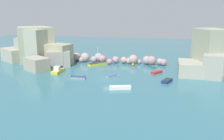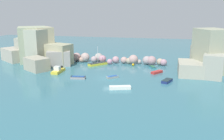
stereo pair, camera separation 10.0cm
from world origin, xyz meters
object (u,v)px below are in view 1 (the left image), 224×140
channel_buoy (133,65)px  moored_boat_7 (167,81)px  moored_boat_0 (112,77)px  moored_boat_2 (78,77)px  moored_boat_3 (58,70)px  moored_boat_4 (157,72)px  moored_boat_5 (153,67)px  moored_boat_1 (98,64)px  moored_boat_6 (120,88)px  moored_boat_8 (61,63)px

channel_buoy → moored_boat_7: size_ratio=0.20×
moored_boat_0 → moored_boat_2: 7.83m
channel_buoy → moored_boat_3: moored_boat_3 is taller
moored_boat_3 → channel_buoy: bearing=123.1°
moored_boat_0 → moored_boat_4: moored_boat_4 is taller
moored_boat_4 → moored_boat_5: 5.54m
moored_boat_4 → moored_boat_7: size_ratio=0.96×
moored_boat_2 → moored_boat_1: bearing=80.5°
moored_boat_1 → moored_boat_4: 17.61m
moored_boat_3 → moored_boat_4: bearing=100.9°
channel_buoy → moored_boat_4: channel_buoy is taller
moored_boat_1 → moored_boat_4: size_ratio=1.66×
moored_boat_6 → moored_boat_8: 27.22m
moored_boat_1 → moored_boat_0: bearing=-110.3°
moored_boat_2 → moored_boat_7: (19.79, 1.38, 0.00)m
moored_boat_1 → moored_boat_3: moored_boat_1 is taller
moored_boat_0 → moored_boat_6: bearing=73.2°
moored_boat_1 → moored_boat_2: moored_boat_1 is taller
moored_boat_2 → moored_boat_7: bearing=-2.5°
moored_boat_2 → moored_boat_3: bearing=140.8°
channel_buoy → moored_boat_7: 16.77m
moored_boat_2 → moored_boat_4: moored_boat_2 is taller
moored_boat_0 → moored_boat_6: moored_boat_6 is taller
moored_boat_5 → moored_boat_4: bearing=-10.7°
moored_boat_0 → moored_boat_3: size_ratio=0.57×
moored_boat_7 → moored_boat_8: size_ratio=0.83×
moored_boat_2 → moored_boat_8: size_ratio=0.84×
moored_boat_0 → moored_boat_1: moored_boat_1 is taller
moored_boat_4 → moored_boat_5: bearing=-128.4°
moored_boat_3 → moored_boat_4: size_ratio=1.48×
moored_boat_8 → moored_boat_7: bearing=111.2°
moored_boat_0 → moored_boat_8: 20.26m
moored_boat_7 → moored_boat_4: bearing=42.0°
moored_boat_1 → moored_boat_5: size_ratio=1.85×
moored_boat_6 → moored_boat_1: bearing=-79.7°
moored_boat_1 → moored_boat_6: (9.86, -19.79, -0.03)m
moored_boat_5 → moored_boat_8: (-25.77, -1.20, 0.07)m
moored_boat_8 → moored_boat_6: bearing=90.7°
moored_boat_1 → moored_boat_2: bearing=-142.0°
moored_boat_4 → moored_boat_8: bearing=-60.6°
moored_boat_0 → moored_boat_8: bearing=-71.4°
moored_boat_1 → moored_boat_8: moored_boat_1 is taller
channel_buoy → moored_boat_5: 5.62m
moored_boat_5 → moored_boat_0: bearing=-59.9°
channel_buoy → moored_boat_0: size_ratio=0.25×
moored_boat_8 → channel_buoy: bearing=139.7°
moored_boat_6 → moored_boat_4: bearing=-132.1°
moored_boat_6 → moored_boat_8: moored_boat_6 is taller
moored_boat_2 → moored_boat_5: bearing=34.7°
moored_boat_4 → moored_boat_8: moored_boat_8 is taller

